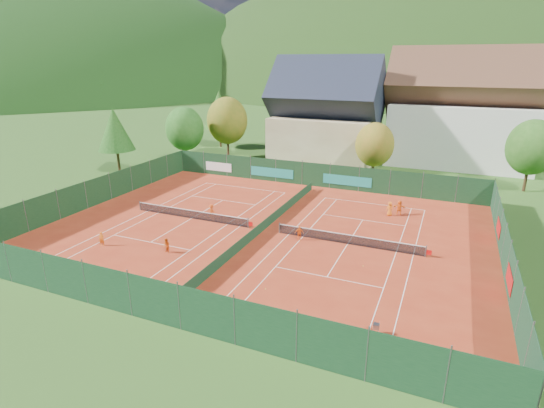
{
  "coord_description": "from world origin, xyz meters",
  "views": [
    {
      "loc": [
        15.22,
        -33.58,
        15.16
      ],
      "look_at": [
        0.0,
        2.0,
        2.0
      ],
      "focal_mm": 28.0,
      "sensor_mm": 36.0,
      "label": 1
    }
  ],
  "objects_px": {
    "chalet": "(326,119)",
    "player_left_near": "(102,239)",
    "player_left_far": "(212,211)",
    "player_right_far_a": "(390,209)",
    "ball_hopper": "(376,326)",
    "player_right_far_b": "(399,208)",
    "player_left_mid": "(166,246)",
    "player_right_near": "(299,233)",
    "hotel_block_a": "(461,115)"
  },
  "relations": [
    {
      "from": "player_right_near",
      "to": "player_right_far_b",
      "type": "bearing_deg",
      "value": 28.91
    },
    {
      "from": "player_left_near",
      "to": "player_left_mid",
      "type": "relative_size",
      "value": 0.98
    },
    {
      "from": "hotel_block_a",
      "to": "player_left_mid",
      "type": "xyz_separation_m",
      "value": [
        -21.38,
        -43.6,
        -6.74
      ]
    },
    {
      "from": "ball_hopper",
      "to": "player_left_mid",
      "type": "bearing_deg",
      "value": 166.34
    },
    {
      "from": "hotel_block_a",
      "to": "player_left_far",
      "type": "xyz_separation_m",
      "value": [
        -22.19,
        -35.02,
        -6.66
      ]
    },
    {
      "from": "player_left_far",
      "to": "player_right_near",
      "type": "bearing_deg",
      "value": 171.67
    },
    {
      "from": "chalet",
      "to": "player_left_far",
      "type": "relative_size",
      "value": 11.15
    },
    {
      "from": "player_right_near",
      "to": "ball_hopper",
      "type": "bearing_deg",
      "value": -77.84
    },
    {
      "from": "player_left_mid",
      "to": "hotel_block_a",
      "type": "bearing_deg",
      "value": 82.19
    },
    {
      "from": "player_left_mid",
      "to": "player_right_near",
      "type": "height_order",
      "value": "player_right_near"
    },
    {
      "from": "hotel_block_a",
      "to": "ball_hopper",
      "type": "xyz_separation_m",
      "value": [
        -3.46,
        -47.95,
        -6.83
      ]
    },
    {
      "from": "hotel_block_a",
      "to": "player_right_near",
      "type": "bearing_deg",
      "value": -108.34
    },
    {
      "from": "hotel_block_a",
      "to": "player_right_far_b",
      "type": "xyz_separation_m",
      "value": [
        -4.92,
        -26.48,
        -6.64
      ]
    },
    {
      "from": "player_right_far_a",
      "to": "player_right_far_b",
      "type": "relative_size",
      "value": 1.0
    },
    {
      "from": "chalet",
      "to": "ball_hopper",
      "type": "relative_size",
      "value": 20.25
    },
    {
      "from": "ball_hopper",
      "to": "player_right_far_a",
      "type": "xyz_separation_m",
      "value": [
        -2.3,
        20.69,
        0.19
      ]
    },
    {
      "from": "player_left_mid",
      "to": "player_right_near",
      "type": "relative_size",
      "value": 0.97
    },
    {
      "from": "player_left_near",
      "to": "player_left_mid",
      "type": "xyz_separation_m",
      "value": [
        5.99,
        1.01,
        0.01
      ]
    },
    {
      "from": "ball_hopper",
      "to": "player_left_far",
      "type": "xyz_separation_m",
      "value": [
        -18.73,
        12.93,
        0.17
      ]
    },
    {
      "from": "hotel_block_a",
      "to": "player_right_near",
      "type": "relative_size",
      "value": 16.35
    },
    {
      "from": "player_left_near",
      "to": "player_right_near",
      "type": "relative_size",
      "value": 0.95
    },
    {
      "from": "player_left_mid",
      "to": "player_right_far_a",
      "type": "bearing_deg",
      "value": 64.61
    },
    {
      "from": "player_left_near",
      "to": "chalet",
      "type": "bearing_deg",
      "value": 54.04
    },
    {
      "from": "player_right_near",
      "to": "player_right_far_b",
      "type": "xyz_separation_m",
      "value": [
        7.27,
        10.29,
        0.08
      ]
    },
    {
      "from": "chalet",
      "to": "player_left_near",
      "type": "distance_m",
      "value": 39.95
    },
    {
      "from": "ball_hopper",
      "to": "player_right_near",
      "type": "distance_m",
      "value": 14.18
    },
    {
      "from": "player_right_far_a",
      "to": "player_right_far_b",
      "type": "bearing_deg",
      "value": -167.54
    },
    {
      "from": "player_right_far_a",
      "to": "player_right_far_b",
      "type": "distance_m",
      "value": 1.15
    },
    {
      "from": "ball_hopper",
      "to": "player_right_far_b",
      "type": "xyz_separation_m",
      "value": [
        -1.46,
        21.46,
        0.19
      ]
    },
    {
      "from": "player_left_mid",
      "to": "player_left_far",
      "type": "xyz_separation_m",
      "value": [
        -0.81,
        8.57,
        0.09
      ]
    },
    {
      "from": "ball_hopper",
      "to": "player_right_near",
      "type": "height_order",
      "value": "player_right_near"
    },
    {
      "from": "ball_hopper",
      "to": "player_left_near",
      "type": "height_order",
      "value": "player_left_near"
    },
    {
      "from": "player_left_far",
      "to": "player_right_far_a",
      "type": "distance_m",
      "value": 18.16
    },
    {
      "from": "player_left_far",
      "to": "player_right_far_a",
      "type": "xyz_separation_m",
      "value": [
        16.42,
        7.76,
        0.02
      ]
    },
    {
      "from": "hotel_block_a",
      "to": "player_left_mid",
      "type": "relative_size",
      "value": 16.9
    },
    {
      "from": "hotel_block_a",
      "to": "player_left_near",
      "type": "distance_m",
      "value": 52.77
    },
    {
      "from": "player_left_far",
      "to": "player_right_far_b",
      "type": "bearing_deg",
      "value": -152.07
    },
    {
      "from": "player_left_far",
      "to": "player_right_near",
      "type": "xyz_separation_m",
      "value": [
        10.0,
        -1.76,
        -0.07
      ]
    },
    {
      "from": "player_left_near",
      "to": "player_left_far",
      "type": "bearing_deg",
      "value": 37.89
    },
    {
      "from": "player_left_far",
      "to": "player_right_far_b",
      "type": "relative_size",
      "value": 0.97
    },
    {
      "from": "player_right_far_b",
      "to": "player_right_near",
      "type": "bearing_deg",
      "value": 50.96
    },
    {
      "from": "player_right_far_a",
      "to": "player_right_far_b",
      "type": "xyz_separation_m",
      "value": [
        0.85,
        0.78,
        -0.0
      ]
    },
    {
      "from": "hotel_block_a",
      "to": "player_right_far_a",
      "type": "distance_m",
      "value": 28.64
    },
    {
      "from": "player_left_mid",
      "to": "player_right_far_b",
      "type": "distance_m",
      "value": 23.74
    },
    {
      "from": "chalet",
      "to": "player_left_mid",
      "type": "relative_size",
      "value": 12.67
    },
    {
      "from": "player_left_mid",
      "to": "chalet",
      "type": "bearing_deg",
      "value": 104.69
    },
    {
      "from": "hotel_block_a",
      "to": "player_right_far_a",
      "type": "bearing_deg",
      "value": -101.95
    },
    {
      "from": "hotel_block_a",
      "to": "ball_hopper",
      "type": "bearing_deg",
      "value": -94.13
    },
    {
      "from": "player_left_far",
      "to": "player_right_far_a",
      "type": "height_order",
      "value": "player_right_far_a"
    },
    {
      "from": "hotel_block_a",
      "to": "player_right_near",
      "type": "distance_m",
      "value": 39.32
    }
  ]
}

